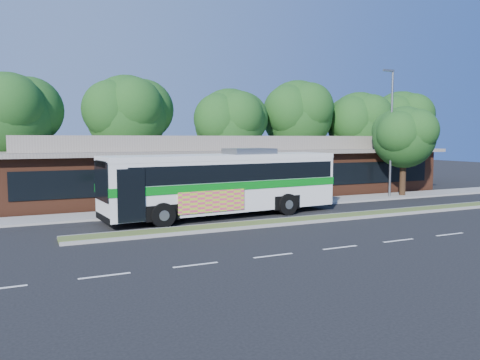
{
  "coord_description": "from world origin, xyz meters",
  "views": [
    {
      "loc": [
        -14.16,
        -19.72,
        4.29
      ],
      "look_at": [
        -3.43,
        3.44,
        2.0
      ],
      "focal_mm": 35.0,
      "sensor_mm": 36.0,
      "label": 1
    }
  ],
  "objects": [
    {
      "name": "tree_bg_f",
      "position": [
        20.43,
        16.14,
        6.06
      ],
      "size": [
        6.69,
        6.0,
        8.92
      ],
      "color": "black",
      "rests_on": "ground"
    },
    {
      "name": "ground",
      "position": [
        0.0,
        0.0,
        0.0
      ],
      "size": [
        120.0,
        120.0,
        0.0
      ],
      "primitive_type": "plane",
      "color": "black",
      "rests_on": "ground"
    },
    {
      "name": "sidewalk_tree",
      "position": [
        11.32,
        6.31,
        4.46
      ],
      "size": [
        4.98,
        4.47,
        6.59
      ],
      "color": "black",
      "rests_on": "ground"
    },
    {
      "name": "lamp_post",
      "position": [
        9.56,
        6.0,
        4.9
      ],
      "size": [
        0.93,
        0.18,
        9.07
      ],
      "color": "slate",
      "rests_on": "ground"
    },
    {
      "name": "tree_bg_c",
      "position": [
        1.4,
        15.13,
        5.59
      ],
      "size": [
        6.24,
        5.6,
        8.26
      ],
      "color": "black",
      "rests_on": "ground"
    },
    {
      "name": "median_strip",
      "position": [
        0.0,
        0.6,
        0.07
      ],
      "size": [
        26.0,
        1.1,
        0.15
      ],
      "primitive_type": "cube",
      "color": "#485A26",
      "rests_on": "ground"
    },
    {
      "name": "tree_bg_b",
      "position": [
        -6.57,
        16.14,
        6.14
      ],
      "size": [
        6.69,
        6.0,
        9.0
      ],
      "color": "black",
      "rests_on": "ground"
    },
    {
      "name": "plaza_building",
      "position": [
        0.0,
        12.99,
        2.13
      ],
      "size": [
        33.2,
        11.2,
        4.45
      ],
      "color": "#552A1A",
      "rests_on": "ground"
    },
    {
      "name": "tree_bg_a",
      "position": [
        -14.58,
        15.14,
        5.87
      ],
      "size": [
        6.47,
        5.8,
        8.63
      ],
      "color": "black",
      "rests_on": "ground"
    },
    {
      "name": "tree_bg_d",
      "position": [
        8.45,
        16.15,
        6.42
      ],
      "size": [
        6.91,
        6.2,
        9.37
      ],
      "color": "black",
      "rests_on": "ground"
    },
    {
      "name": "sidewalk",
      "position": [
        0.0,
        6.4,
        0.06
      ],
      "size": [
        44.0,
        2.6,
        0.12
      ],
      "primitive_type": "cube",
      "color": "gray",
      "rests_on": "ground"
    },
    {
      "name": "transit_bus",
      "position": [
        -4.22,
        3.75,
        2.07
      ],
      "size": [
        13.43,
        4.07,
        3.72
      ],
      "rotation": [
        0.0,
        0.0,
        0.09
      ],
      "color": "silver",
      "rests_on": "ground"
    },
    {
      "name": "tree_bg_e",
      "position": [
        14.42,
        15.14,
        5.74
      ],
      "size": [
        6.47,
        5.8,
        8.5
      ],
      "color": "black",
      "rests_on": "ground"
    },
    {
      "name": "sedan",
      "position": [
        -10.4,
        9.76,
        0.61
      ],
      "size": [
        4.51,
        2.65,
        1.23
      ],
      "primitive_type": "imported",
      "rotation": [
        0.0,
        0.0,
        1.34
      ],
      "color": "silver",
      "rests_on": "ground"
    }
  ]
}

